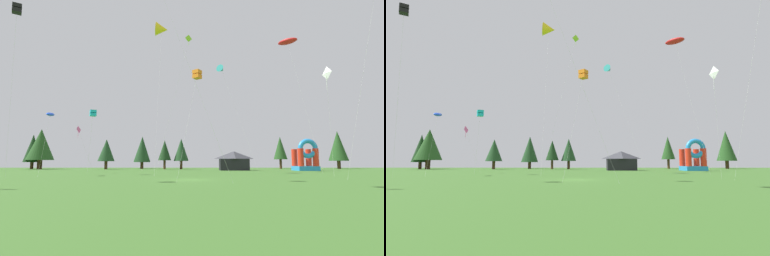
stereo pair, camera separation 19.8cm
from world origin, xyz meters
The scene contains 21 objects.
ground_plane centered at (0.00, 0.00, 0.00)m, with size 120.00×120.00×0.00m, color #3D6B28.
kite_orange_box centered at (0.66, -1.60, 10.39)m, with size 2.33×3.23×10.83m.
kite_blue_parafoil centered at (-18.85, 8.55, 8.13)m, with size 1.12×3.96×8.63m.
kite_pink_diamond centered at (-18.41, 16.77, 6.89)m, with size 2.53×1.98×7.38m.
kite_yellow_delta centered at (-5.14, 18.03, 24.82)m, with size 2.37×12.33×26.06m.
kite_black_box centered at (-17.29, -2.27, 16.90)m, with size 2.64×3.92×17.38m.
kite_red_parafoil centered at (16.21, 16.48, 21.90)m, with size 4.68×5.71×22.60m.
kite_cyan_box centered at (-14.29, 11.79, 8.86)m, with size 2.35×4.01×9.31m.
kite_teal_delta centered at (5.98, 25.23, 19.99)m, with size 7.02×5.17×20.88m.
kite_lime_diamond centered at (-0.47, 20.22, 23.83)m, with size 6.38×2.32×24.63m.
kite_white_diamond centered at (15.00, 1.60, 11.45)m, with size 1.23×2.06×12.06m.
inflatable_orange_dome centered at (23.68, 29.66, 2.44)m, with size 4.22×4.70×6.49m.
festival_tent centered at (9.13, 31.86, 2.02)m, with size 6.09×3.51×4.05m.
tree_row_0 centered at (-40.05, 42.30, 5.18)m, with size 4.24×4.24×8.70m.
tree_row_1 centered at (-37.86, 41.83, 6.11)m, with size 6.51×6.51×10.05m.
tree_row_2 centered at (-21.17, 41.37, 4.64)m, with size 4.13×4.13×7.41m.
tree_row_3 centered at (-13.07, 45.91, 5.07)m, with size 4.46×4.46×8.50m.
tree_row_4 centered at (-6.66, 41.51, 4.62)m, with size 3.26×3.26×7.15m.
tree_row_5 centered at (-2.56, 41.92, 4.77)m, with size 3.75×3.75×7.59m.
tree_row_6 centered at (23.48, 45.62, 5.40)m, with size 3.52×3.52×8.43m.
tree_row_7 centered at (38.94, 45.95, 5.99)m, with size 4.89×4.89×9.99m.
Camera 1 is at (0.16, -28.54, 1.79)m, focal length 26.24 mm.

